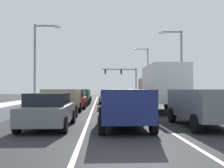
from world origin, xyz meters
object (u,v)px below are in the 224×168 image
(sedan_silver_center_lane_fourth, at_px, (108,97))
(street_lamp_left_mid, at_px, (39,57))
(sedan_gray_left_lane_nearest, at_px, (49,110))
(suv_green_left_lane_fourth, at_px, (80,95))
(suv_tan_left_lane_second, at_px, (63,99))
(street_lamp_right_mid, at_px, (146,69))
(sedan_red_right_lane_third, at_px, (143,98))
(suv_gray_right_lane_nearest, at_px, (203,104))
(suv_black_center_lane_third, at_px, (112,96))
(roadside_sign_right, at_px, (167,75))
(suv_navy_center_lane_nearest, at_px, (124,105))
(traffic_light_gantry, at_px, (125,76))
(sedan_red_left_lane_third, at_px, (75,100))
(sedan_maroon_center_lane_fifth, at_px, (108,96))
(suv_white_right_lane_fifth, at_px, (129,94))
(box_truck_right_lane_second, at_px, (162,86))
(street_lamp_right_near, at_px, (178,60))
(sedan_green_right_lane_fourth, at_px, (137,96))
(suv_charcoal_center_lane_second, at_px, (119,99))
(suv_white_left_lane_fifth, at_px, (83,94))

(sedan_silver_center_lane_fourth, height_order, street_lamp_left_mid, street_lamp_left_mid)
(sedan_gray_left_lane_nearest, xyz_separation_m, suv_green_left_lane_fourth, (0.04, 18.10, 0.25))
(sedan_gray_left_lane_nearest, xyz_separation_m, suv_tan_left_lane_second, (-0.20, 6.00, 0.25))
(sedan_silver_center_lane_fourth, xyz_separation_m, street_lamp_right_mid, (7.67, 18.07, 4.72))
(sedan_red_right_lane_third, bearing_deg, suv_gray_right_lane_nearest, -89.29)
(suv_black_center_lane_third, distance_m, roadside_sign_right, 21.17)
(sedan_gray_left_lane_nearest, distance_m, street_lamp_left_mid, 15.67)
(sedan_red_right_lane_third, bearing_deg, suv_green_left_lane_fourth, 158.25)
(suv_navy_center_lane_nearest, height_order, traffic_light_gantry, traffic_light_gantry)
(sedan_silver_center_lane_fourth, relative_size, sedan_red_left_lane_third, 1.00)
(sedan_maroon_center_lane_fifth, relative_size, sedan_gray_left_lane_nearest, 1.00)
(suv_white_right_lane_fifth, relative_size, suv_green_left_lane_fourth, 1.00)
(box_truck_right_lane_second, bearing_deg, suv_tan_left_lane_second, -165.35)
(street_lamp_right_mid, bearing_deg, street_lamp_left_mid, -122.21)
(street_lamp_right_near, xyz_separation_m, street_lamp_left_mid, (-14.49, -2.38, -0.02))
(traffic_light_gantry, bearing_deg, suv_tan_left_lane_second, -101.13)
(street_lamp_left_mid, bearing_deg, box_truck_right_lane_second, -33.00)
(street_lamp_right_mid, xyz_separation_m, street_lamp_left_mid, (-14.54, -23.08, -0.66))
(suv_gray_right_lane_nearest, bearing_deg, sedan_maroon_center_lane_fifth, 97.67)
(suv_black_center_lane_third, bearing_deg, roadside_sign_right, 61.94)
(traffic_light_gantry, bearing_deg, box_truck_right_lane_second, -91.26)
(box_truck_right_lane_second, distance_m, sedan_maroon_center_lane_fifth, 18.68)
(sedan_gray_left_lane_nearest, bearing_deg, suv_white_right_lane_fifth, 76.90)
(sedan_green_right_lane_fourth, distance_m, sedan_red_left_lane_third, 12.02)
(sedan_silver_center_lane_fourth, bearing_deg, suv_gray_right_lane_nearest, -79.21)
(sedan_red_right_lane_third, xyz_separation_m, street_lamp_left_mid, (-10.42, -0.82, 4.06))
(suv_gray_right_lane_nearest, height_order, suv_navy_center_lane_nearest, same)
(suv_charcoal_center_lane_second, bearing_deg, street_lamp_left_mid, 130.30)
(sedan_silver_center_lane_fourth, height_order, roadside_sign_right, roadside_sign_right)
(suv_navy_center_lane_nearest, bearing_deg, roadside_sign_right, 72.71)
(suv_white_right_lane_fifth, distance_m, sedan_red_left_lane_third, 17.34)
(roadside_sign_right, bearing_deg, sedan_maroon_center_lane_fifth, -150.25)
(suv_navy_center_lane_nearest, relative_size, sedan_maroon_center_lane_fifth, 1.09)
(suv_green_left_lane_fourth, xyz_separation_m, roadside_sign_right, (13.18, 13.70, 3.00))
(suv_white_right_lane_fifth, bearing_deg, sedan_red_left_lane_third, -112.06)
(sedan_green_right_lane_fourth, xyz_separation_m, suv_charcoal_center_lane_second, (-3.40, -15.87, 0.25))
(suv_navy_center_lane_nearest, distance_m, suv_tan_left_lane_second, 7.10)
(suv_black_center_lane_third, height_order, street_lamp_right_mid, street_lamp_right_mid)
(sedan_gray_left_lane_nearest, xyz_separation_m, street_lamp_right_mid, (10.75, 37.73, 4.72))
(suv_white_right_lane_fifth, bearing_deg, suv_charcoal_center_lane_second, -97.93)
(suv_white_left_lane_fifth, bearing_deg, sedan_red_left_lane_third, -89.49)
(sedan_red_right_lane_third, height_order, sedan_green_right_lane_fourth, same)
(sedan_red_right_lane_third, distance_m, sedan_silver_center_lane_fourth, 5.50)
(suv_white_right_lane_fifth, distance_m, sedan_silver_center_lane_fourth, 9.15)
(sedan_red_left_lane_third, bearing_deg, suv_white_right_lane_fifth, 67.94)
(roadside_sign_right, bearing_deg, suv_tan_left_lane_second, -117.47)
(box_truck_right_lane_second, height_order, suv_white_right_lane_fifth, box_truck_right_lane_second)
(traffic_light_gantry, xyz_separation_m, street_lamp_left_mid, (-11.36, -30.84, 0.33))
(box_truck_right_lane_second, bearing_deg, suv_black_center_lane_third, 121.56)
(suv_gray_right_lane_nearest, height_order, sedan_red_right_lane_third, suv_gray_right_lane_nearest)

